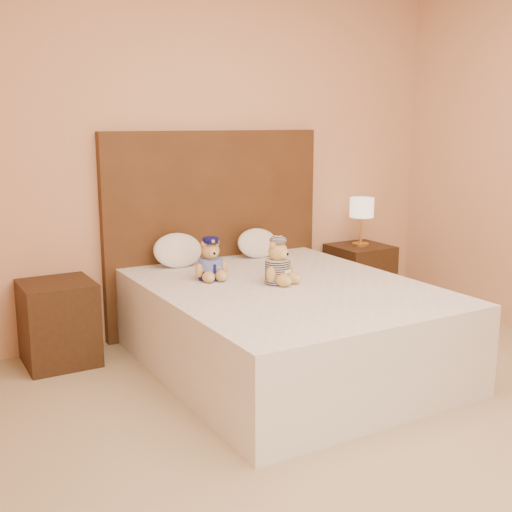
{
  "coord_description": "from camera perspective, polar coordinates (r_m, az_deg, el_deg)",
  "views": [
    {
      "loc": [
        -2.13,
        -2.12,
        1.57
      ],
      "look_at": [
        -0.08,
        1.45,
        0.7
      ],
      "focal_mm": 45.0,
      "sensor_mm": 36.0,
      "label": 1
    }
  ],
  "objects": [
    {
      "name": "pillow_left",
      "position": [
        4.59,
        -6.97,
        0.65
      ],
      "size": [
        0.37,
        0.24,
        0.26
      ],
      "primitive_type": "ellipsoid",
      "color": "white",
      "rests_on": "bed"
    },
    {
      "name": "pillow_right",
      "position": [
        4.88,
        0.14,
        1.28
      ],
      "size": [
        0.34,
        0.22,
        0.24
      ],
      "primitive_type": "ellipsoid",
      "color": "white",
      "rests_on": "bed"
    },
    {
      "name": "nightstand_left",
      "position": [
        4.41,
        -17.13,
        -5.7
      ],
      "size": [
        0.45,
        0.45,
        0.55
      ],
      "primitive_type": "cube",
      "color": "#351F11",
      "rests_on": "ground"
    },
    {
      "name": "ground",
      "position": [
        3.39,
        14.03,
        -16.0
      ],
      "size": [
        4.0,
        4.5,
        0.0
      ],
      "primitive_type": "cube",
      "color": "tan",
      "rests_on": "ground"
    },
    {
      "name": "teddy_prisoner",
      "position": [
        4.08,
        1.96,
        -0.47
      ],
      "size": [
        0.32,
        0.31,
        0.29
      ],
      "primitive_type": null,
      "rotation": [
        0.0,
        0.0,
        0.34
      ],
      "color": "tan",
      "rests_on": "bed"
    },
    {
      "name": "nightstand_right",
      "position": [
        5.49,
        9.17,
        -1.89
      ],
      "size": [
        0.45,
        0.45,
        0.55
      ],
      "primitive_type": "cube",
      "color": "#351F11",
      "rests_on": "ground"
    },
    {
      "name": "headboard",
      "position": [
        4.9,
        -3.68,
        2.26
      ],
      "size": [
        1.75,
        0.08,
        1.5
      ],
      "primitive_type": "cube",
      "color": "#4E2F17",
      "rests_on": "ground"
    },
    {
      "name": "teddy_police",
      "position": [
        4.19,
        -4.05,
        -0.25
      ],
      "size": [
        0.26,
        0.25,
        0.27
      ],
      "primitive_type": null,
      "rotation": [
        0.0,
        0.0,
        -0.11
      ],
      "color": "tan",
      "rests_on": "bed"
    },
    {
      "name": "bed",
      "position": [
        4.15,
        2.65,
        -6.24
      ],
      "size": [
        1.6,
        2.0,
        0.55
      ],
      "color": "white",
      "rests_on": "ground"
    },
    {
      "name": "lamp",
      "position": [
        5.38,
        9.37,
        4.06
      ],
      "size": [
        0.2,
        0.2,
        0.4
      ],
      "color": "gold",
      "rests_on": "nightstand_right"
    },
    {
      "name": "room_walls",
      "position": [
        3.36,
        10.02,
        15.84
      ],
      "size": [
        4.04,
        4.52,
        2.72
      ],
      "color": "tan",
      "rests_on": "ground"
    }
  ]
}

